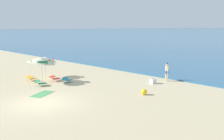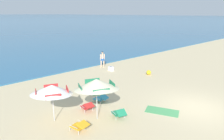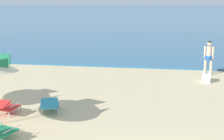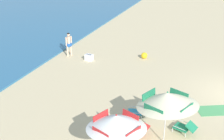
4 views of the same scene
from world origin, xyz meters
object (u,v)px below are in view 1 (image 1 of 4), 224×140
(person_standing_near_shore, at_px, (167,71))
(beach_ball, at_px, (144,92))
(cooler_box, at_px, (153,81))
(beach_towel, at_px, (42,94))
(beach_umbrella_striped_second, at_px, (45,59))
(lounge_chair_spare_folded, at_px, (31,78))
(lounge_chair_under_umbrella, at_px, (41,83))
(lounge_chair_facing_sea, at_px, (55,78))
(beach_umbrella_striped_main, at_px, (41,60))
(lounge_chair_beside_umbrella, at_px, (67,80))

(person_standing_near_shore, distance_m, beach_ball, 5.04)
(cooler_box, xyz_separation_m, beach_towel, (-3.47, -8.10, -0.20))
(person_standing_near_shore, xyz_separation_m, beach_towel, (-3.74, -9.67, -0.92))
(beach_umbrella_striped_second, xyz_separation_m, lounge_chair_spare_folded, (0.43, -1.67, -1.43))
(lounge_chair_under_umbrella, height_order, lounge_chair_facing_sea, lounge_chair_under_umbrella)
(beach_umbrella_striped_main, bearing_deg, beach_umbrella_striped_second, 142.65)
(lounge_chair_under_umbrella, bearing_deg, lounge_chair_spare_folded, 171.79)
(beach_towel, bearing_deg, cooler_box, 66.81)
(beach_ball, bearing_deg, cooler_box, 116.44)
(lounge_chair_spare_folded, xyz_separation_m, cooler_box, (7.97, 6.65, -0.08))
(beach_umbrella_striped_main, bearing_deg, lounge_chair_under_umbrella, -35.80)
(lounge_chair_facing_sea, distance_m, beach_ball, 8.35)
(person_standing_near_shore, bearing_deg, lounge_chair_spare_folded, -135.07)
(beach_umbrella_striped_second, height_order, lounge_chair_under_umbrella, beach_umbrella_striped_second)
(lounge_chair_beside_umbrella, distance_m, beach_ball, 7.02)
(lounge_chair_spare_folded, relative_size, cooler_box, 1.79)
(lounge_chair_facing_sea, relative_size, cooler_box, 1.75)
(cooler_box, height_order, beach_ball, cooler_box)
(beach_umbrella_striped_second, bearing_deg, beach_ball, 9.90)
(beach_umbrella_striped_second, height_order, person_standing_near_shore, beach_umbrella_striped_second)
(beach_umbrella_striped_main, distance_m, beach_umbrella_striped_second, 2.19)
(lounge_chair_spare_folded, height_order, beach_towel, lounge_chair_spare_folded)
(cooler_box, height_order, beach_towel, cooler_box)
(lounge_chair_beside_umbrella, distance_m, lounge_chair_facing_sea, 1.33)
(lounge_chair_spare_folded, bearing_deg, beach_umbrella_striped_main, 14.95)
(lounge_chair_beside_umbrella, relative_size, lounge_chair_spare_folded, 1.05)
(beach_umbrella_striped_main, distance_m, person_standing_near_shore, 10.54)
(beach_umbrella_striped_main, relative_size, lounge_chair_facing_sea, 3.38)
(lounge_chair_beside_umbrella, relative_size, person_standing_near_shore, 0.62)
(lounge_chair_spare_folded, xyz_separation_m, beach_ball, (9.58, 3.42, -0.07))
(beach_umbrella_striped_second, height_order, beach_ball, beach_umbrella_striped_second)
(beach_umbrella_striped_second, bearing_deg, lounge_chair_facing_sea, -7.15)
(cooler_box, bearing_deg, beach_umbrella_striped_second, -149.34)
(beach_umbrella_striped_main, distance_m, lounge_chair_facing_sea, 1.97)
(beach_umbrella_striped_second, height_order, cooler_box, beach_umbrella_striped_second)
(beach_umbrella_striped_second, distance_m, beach_towel, 6.08)
(lounge_chair_under_umbrella, distance_m, cooler_box, 9.03)
(beach_towel, bearing_deg, lounge_chair_under_umbrella, 153.64)
(lounge_chair_beside_umbrella, bearing_deg, beach_umbrella_striped_main, -134.69)
(beach_umbrella_striped_second, xyz_separation_m, cooler_box, (8.40, 4.98, -1.50))
(person_standing_near_shore, bearing_deg, beach_ball, -74.46)
(lounge_chair_facing_sea, bearing_deg, beach_umbrella_striped_main, -98.84)
(lounge_chair_spare_folded, height_order, beach_ball, lounge_chair_spare_folded)
(lounge_chair_beside_umbrella, relative_size, beach_ball, 2.41)
(beach_umbrella_striped_main, bearing_deg, cooler_box, 43.39)
(beach_umbrella_striped_main, xyz_separation_m, lounge_chair_spare_folded, (-1.30, -0.35, -1.64))
(lounge_chair_facing_sea, distance_m, cooler_box, 8.34)
(lounge_chair_facing_sea, bearing_deg, lounge_chair_spare_folded, -135.72)
(lounge_chair_under_umbrella, bearing_deg, lounge_chair_facing_sea, 113.39)
(beach_towel, bearing_deg, person_standing_near_shore, 68.84)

